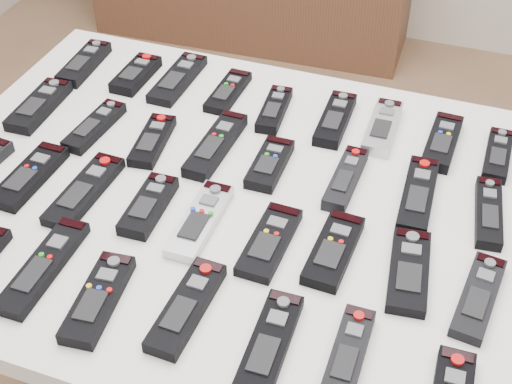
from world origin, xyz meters
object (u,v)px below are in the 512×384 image
(remote_19, at_px, (30,176))
(remote_7, at_px, (442,142))
(remote_21, at_px, (149,206))
(remote_33, at_px, (269,345))
(remote_25, at_px, (409,271))
(remote_2, at_px, (178,79))
(remote_17, at_px, (489,213))
(remote_23, at_px, (269,242))
(remote_8, at_px, (498,155))
(remote_13, at_px, (216,145))
(remote_24, at_px, (334,250))
(remote_26, at_px, (479,297))
(table, at_px, (256,224))
(remote_0, at_px, (84,63))
(remote_12, at_px, (152,141))
(remote_30, at_px, (44,266))
(remote_1, at_px, (136,74))
(remote_15, at_px, (346,179))
(remote_5, at_px, (335,119))
(remote_4, at_px, (274,110))
(remote_3, at_px, (228,92))
(remote_11, at_px, (95,126))
(remote_32, at_px, (187,307))
(remote_16, at_px, (418,195))
(remote_22, at_px, (200,221))
(remote_34, at_px, (348,355))
(remote_31, at_px, (98,299))
(remote_10, at_px, (39,106))
(remote_20, at_px, (84,191))

(remote_19, bearing_deg, remote_7, 28.40)
(remote_21, distance_m, remote_33, 0.36)
(remote_25, bearing_deg, remote_21, 173.31)
(remote_2, distance_m, remote_25, 0.70)
(remote_17, relative_size, remote_23, 1.00)
(remote_7, distance_m, remote_8, 0.10)
(remote_13, bearing_deg, remote_17, -0.01)
(remote_7, xyz_separation_m, remote_13, (-0.41, -0.16, 0.00))
(remote_19, relative_size, remote_24, 1.07)
(remote_8, xyz_separation_m, remote_19, (-0.80, -0.35, 0.00))
(remote_26, bearing_deg, table, 172.13)
(remote_0, bearing_deg, remote_8, -4.17)
(remote_12, bearing_deg, remote_30, -100.09)
(remote_1, distance_m, remote_15, 0.55)
(remote_5, bearing_deg, remote_4, -177.86)
(remote_8, bearing_deg, remote_3, 177.15)
(remote_1, height_order, remote_19, remote_1)
(remote_3, relative_size, remote_11, 0.93)
(remote_23, height_order, remote_32, remote_32)
(remote_11, bearing_deg, remote_13, 9.67)
(remote_12, bearing_deg, remote_33, -53.26)
(remote_2, height_order, remote_16, remote_16)
(remote_12, bearing_deg, remote_4, 36.05)
(remote_4, relative_size, remote_25, 0.86)
(remote_2, height_order, remote_22, same)
(remote_16, height_order, remote_19, remote_16)
(remote_26, relative_size, remote_32, 0.95)
(remote_12, height_order, remote_16, remote_16)
(table, bearing_deg, remote_12, 160.78)
(remote_7, relative_size, remote_24, 1.01)
(remote_22, height_order, remote_34, remote_34)
(table, distance_m, remote_15, 0.18)
(table, relative_size, remote_19, 7.07)
(remote_22, bearing_deg, remote_26, -1.84)
(remote_23, distance_m, remote_31, 0.29)
(remote_11, relative_size, remote_15, 0.98)
(remote_17, relative_size, remote_34, 1.03)
(remote_0, xyz_separation_m, remote_3, (0.34, 0.01, -0.00))
(remote_3, xyz_separation_m, remote_10, (-0.35, -0.18, 0.00))
(remote_2, relative_size, remote_16, 0.99)
(remote_11, distance_m, remote_34, 0.71)
(remote_10, xyz_separation_m, remote_16, (0.78, -0.01, 0.00))
(remote_1, xyz_separation_m, remote_15, (0.52, -0.19, 0.00))
(remote_24, height_order, remote_32, same)
(remote_7, bearing_deg, remote_4, -177.30)
(remote_1, bearing_deg, remote_11, -85.82)
(remote_12, distance_m, remote_24, 0.44)
(table, xyz_separation_m, remote_19, (-0.41, -0.09, 0.07))
(remote_23, bearing_deg, remote_4, 109.01)
(remote_5, xyz_separation_m, remote_20, (-0.36, -0.36, -0.00))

